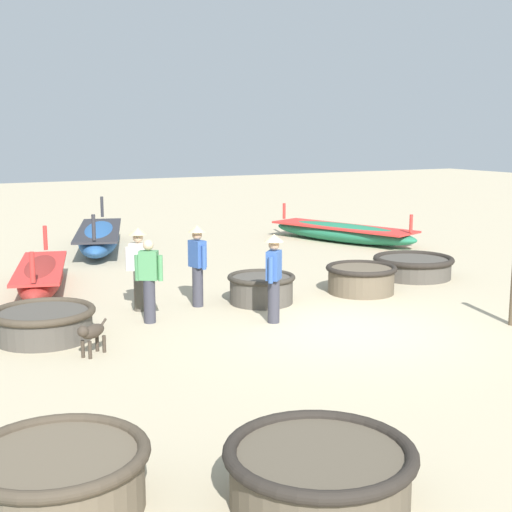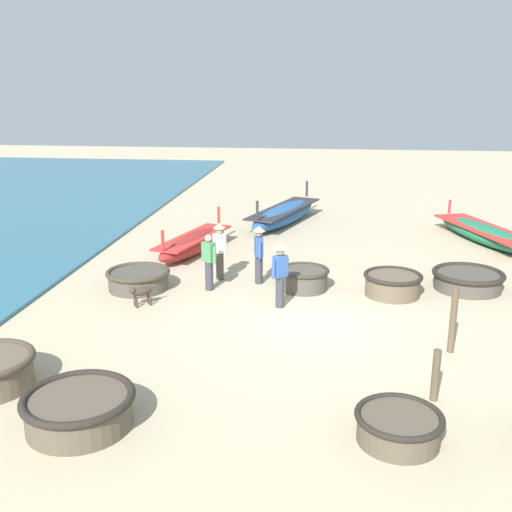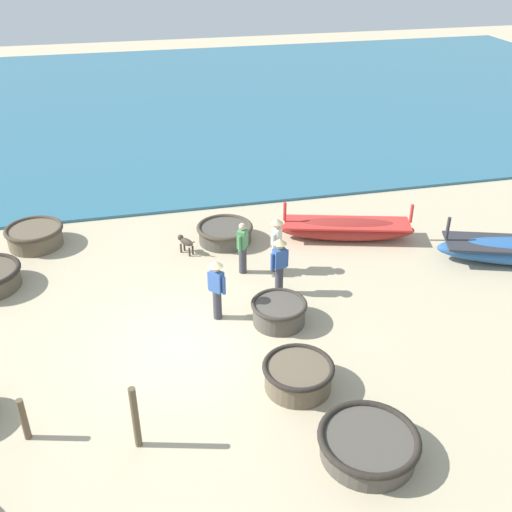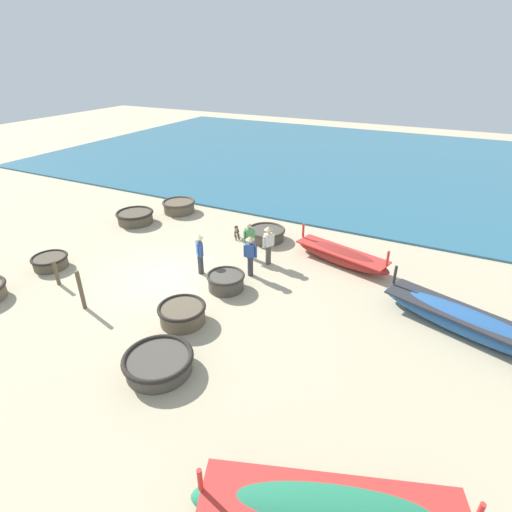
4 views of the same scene
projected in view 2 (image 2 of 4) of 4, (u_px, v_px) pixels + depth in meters
ground_plane at (315, 323)px, 14.18m from camera, size 80.00×80.00×0.00m
coracle_weathered at (79, 408)px, 9.84m from camera, size 1.87×1.87×0.60m
coracle_far_right at (138, 279)px, 16.51m from camera, size 1.76×1.76×0.55m
coracle_center at (393, 283)px, 16.00m from camera, size 1.56×1.56×0.61m
coracle_front_right at (304, 278)px, 16.49m from camera, size 1.41×1.41×0.60m
coracle_tilted at (468, 279)px, 16.49m from camera, size 1.95×1.95×0.52m
coracle_nearest at (399, 426)px, 9.44m from camera, size 1.41×1.41×0.49m
long_boat_red_hull at (284, 214)px, 24.24m from camera, size 2.86×5.64×1.38m
long_boat_green_hull at (194, 243)px, 19.99m from camera, size 2.04×4.34×1.22m
long_boat_blue_hull at (484, 233)px, 21.46m from camera, size 2.97×5.44×1.07m
fisherman_hauling at (220, 248)px, 17.13m from camera, size 0.45×0.38×1.67m
fisherman_crouching at (280, 271)px, 14.97m from camera, size 0.40×0.40×1.67m
fisherman_standing_left at (259, 251)px, 16.79m from camera, size 0.36×0.52×1.67m
fisherman_by_coracle at (209, 261)px, 16.28m from camera, size 0.46×0.37×1.57m
dog at (141, 292)px, 15.20m from camera, size 0.58×0.47×0.55m
mooring_post_shoreline at (436, 375)px, 10.61m from camera, size 0.14×0.14×0.98m
mooring_post_mid_beach at (453, 320)px, 12.48m from camera, size 0.14×0.14×1.44m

